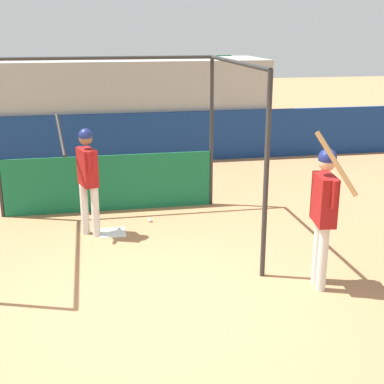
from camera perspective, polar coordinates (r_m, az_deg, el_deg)
The scene contains 8 objects.
ground_plane at distance 6.80m, azimuth -4.08°, elevation -12.11°, with size 60.00×60.00×0.00m, color #A8754C.
outfield_wall at distance 13.65m, azimuth -7.97°, elevation 5.62°, with size 24.00×0.12×1.28m.
bleacher_section at distance 14.79m, azimuth -8.36°, elevation 8.99°, with size 8.15×2.40×2.56m.
batting_cage at distance 9.37m, azimuth -8.82°, elevation 3.74°, with size 3.98×3.31×2.84m.
home_plate at distance 9.14m, azimuth -8.49°, elevation -4.30°, with size 0.44×0.44×0.02m.
player_batter at distance 8.81m, azimuth -11.15°, elevation 2.15°, with size 0.66×0.80×1.98m.
player_waiting at distance 7.03m, azimuth 13.93°, elevation -1.29°, with size 0.50×0.84×2.16m.
baseball at distance 9.57m, azimuth -4.50°, elevation -2.98°, with size 0.07×0.07×0.07m.
Camera 1 is at (-0.65, -5.90, 3.31)m, focal length 50.00 mm.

